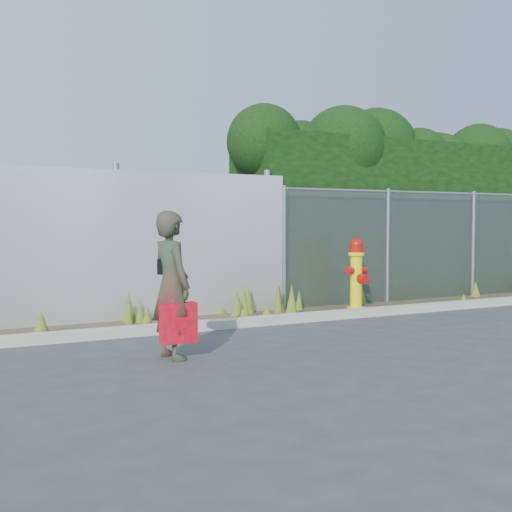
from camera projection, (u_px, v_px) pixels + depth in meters
The scene contains 10 objects.
ground at pixel (335, 347), 7.43m from camera, with size 80.00×80.00×0.00m, color #38383B.
curb at pixel (262, 321), 9.02m from camera, with size 16.00×0.22×0.12m, color #ADA69C.
weed_strip at pixel (252, 309), 9.72m from camera, with size 16.00×1.34×0.55m.
corrugated_fence at pixel (5, 248), 8.54m from camera, with size 8.50×0.21×2.30m.
chainlink_fence at pixel (432, 245), 11.99m from camera, with size 6.50×0.07×2.05m.
hedge at pixel (404, 194), 12.94m from camera, with size 7.69×2.10×3.72m.
fire_hydrant at pixel (356, 275), 10.45m from camera, with size 0.41×0.36×1.21m.
woman at pixel (172, 285), 6.77m from camera, with size 0.57×0.38×1.57m, color #0D5739.
red_tote_bag at pixel (178, 323), 6.66m from camera, with size 0.38×0.14×0.50m.
black_shoulder_bag at pixel (168, 267), 6.94m from camera, with size 0.22×0.09×0.17m.
Camera 1 is at (-4.21, -6.11, 1.44)m, focal length 45.00 mm.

